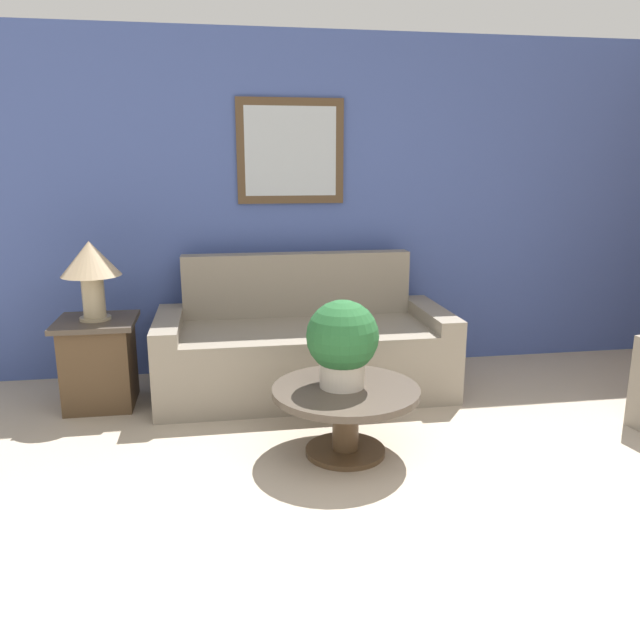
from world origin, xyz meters
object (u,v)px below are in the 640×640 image
at_px(side_table, 99,362).
at_px(potted_plant_on_table, 342,341).
at_px(table_lamp, 91,265).
at_px(couch_main, 303,349).
at_px(coffee_table, 346,406).

xyz_separation_m(side_table, potted_plant_on_table, (1.50, -0.99, 0.36)).
relative_size(table_lamp, potted_plant_on_table, 1.06).
bearing_deg(couch_main, side_table, -176.93).
bearing_deg(side_table, table_lamp, -90.00).
xyz_separation_m(coffee_table, table_lamp, (-1.52, 1.02, 0.69)).
height_order(couch_main, coffee_table, couch_main).
distance_m(couch_main, table_lamp, 1.58).
bearing_deg(side_table, coffee_table, -33.73).
bearing_deg(potted_plant_on_table, couch_main, 94.08).
xyz_separation_m(side_table, table_lamp, (0.00, -0.00, 0.67)).
bearing_deg(potted_plant_on_table, table_lamp, 146.66).
bearing_deg(table_lamp, couch_main, 3.07).
distance_m(side_table, table_lamp, 0.67).
height_order(coffee_table, table_lamp, table_lamp).
relative_size(side_table, table_lamp, 1.15).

